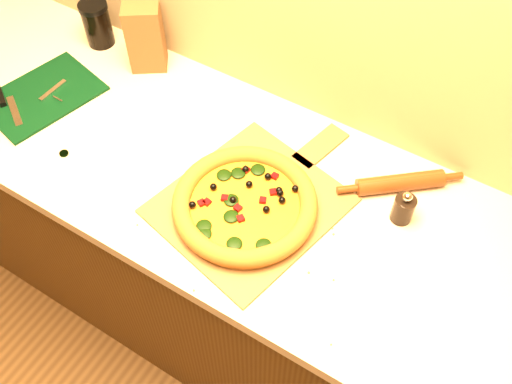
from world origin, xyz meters
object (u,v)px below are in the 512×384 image
(dark_jar, at_px, (97,24))
(rolling_pin, at_px, (400,183))
(pizza, at_px, (245,204))
(pepper_grinder, at_px, (403,208))
(cutting_board, at_px, (41,96))
(pizza_peel, at_px, (254,201))

(dark_jar, bearing_deg, rolling_pin, -2.59)
(pizza, bearing_deg, rolling_pin, 42.30)
(pizza, height_order, pepper_grinder, pepper_grinder)
(cutting_board, distance_m, dark_jar, 0.30)
(pizza, xyz_separation_m, cutting_board, (-0.74, 0.03, -0.03))
(pepper_grinder, relative_size, dark_jar, 0.70)
(pizza_peel, xyz_separation_m, dark_jar, (-0.75, 0.28, 0.07))
(pizza_peel, bearing_deg, pepper_grinder, 36.93)
(pizza_peel, height_order, cutting_board, cutting_board)
(pizza_peel, bearing_deg, pizza, -83.08)
(pepper_grinder, xyz_separation_m, dark_jar, (-1.09, 0.13, 0.03))
(pizza_peel, distance_m, cutting_board, 0.74)
(pepper_grinder, relative_size, rolling_pin, 0.38)
(pizza_peel, distance_m, pizza, 0.05)
(cutting_board, distance_m, rolling_pin, 1.07)
(rolling_pin, bearing_deg, pepper_grinder, -64.55)
(cutting_board, height_order, rolling_pin, rolling_pin)
(pizza, distance_m, dark_jar, 0.82)
(pizza, xyz_separation_m, pepper_grinder, (0.34, 0.19, 0.01))
(cutting_board, height_order, dark_jar, dark_jar)
(pizza, height_order, dark_jar, dark_jar)
(pizza, relative_size, cutting_board, 0.99)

